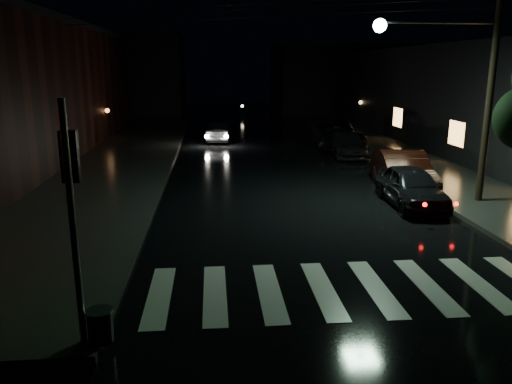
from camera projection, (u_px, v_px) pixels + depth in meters
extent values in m
plane|color=black|center=(215.00, 304.00, 10.40)|extent=(120.00, 120.00, 0.00)
cube|color=#282826|center=(106.00, 170.00, 23.48)|extent=(6.00, 44.00, 0.15)
cube|color=#282826|center=(415.00, 165.00, 24.75)|extent=(4.00, 44.00, 0.15)
cube|color=black|center=(510.00, 99.00, 28.49)|extent=(10.00, 40.00, 6.00)
cube|color=black|center=(115.00, 74.00, 52.03)|extent=(14.00, 10.00, 8.00)
cube|color=black|center=(340.00, 78.00, 54.18)|extent=(14.00, 10.00, 7.00)
cube|color=beige|center=(349.00, 288.00, 11.14)|extent=(9.00, 3.00, 0.01)
cylinder|color=slate|center=(73.00, 227.00, 8.21)|extent=(0.12, 0.12, 4.20)
cylinder|color=black|center=(100.00, 327.00, 8.68)|extent=(0.44, 0.44, 0.55)
cylinder|color=slate|center=(99.00, 311.00, 8.61)|extent=(0.48, 0.48, 0.04)
cube|color=black|center=(70.00, 157.00, 8.10)|extent=(0.28, 0.16, 0.85)
sphere|color=#0CFF33|center=(73.00, 171.00, 8.25)|extent=(0.20, 0.20, 0.20)
cylinder|color=black|center=(491.00, 87.00, 16.95)|extent=(0.24, 0.24, 8.00)
cylinder|color=slate|center=(440.00, 23.00, 16.28)|extent=(4.00, 0.08, 0.08)
sphere|color=#BFFFD8|center=(380.00, 26.00, 16.13)|extent=(0.44, 0.44, 0.44)
imported|color=black|center=(411.00, 186.00, 17.59)|extent=(1.78, 4.16, 1.40)
imported|color=black|center=(403.00, 171.00, 19.62)|extent=(2.28, 5.03, 1.60)
imported|color=black|center=(347.00, 144.00, 27.53)|extent=(2.03, 4.56, 1.30)
imported|color=black|center=(338.00, 135.00, 30.10)|extent=(3.09, 5.95, 1.60)
imported|color=black|center=(220.00, 132.00, 32.64)|extent=(1.77, 4.03, 1.29)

